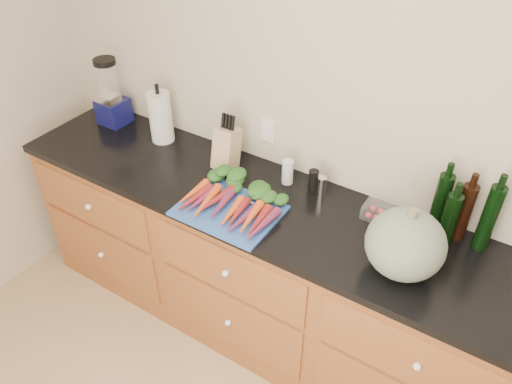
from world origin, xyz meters
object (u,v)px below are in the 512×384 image
Objects in this scene: tomato_box at (379,212)px; squash at (405,244)px; blender_appliance at (111,96)px; carrots at (234,200)px; paper_towel at (161,117)px; knife_block at (227,148)px; cutting_board at (229,210)px.

squash is at bearing -53.50° from tomato_box.
tomato_box is at bearing 0.42° from blender_appliance.
paper_towel is (-0.67, 0.28, 0.10)m from carrots.
knife_block is at bearing -1.25° from blender_appliance.
cutting_board is 3.35× the size of tomato_box.
cutting_board is 1.10m from blender_appliance.
knife_block is 1.57× the size of tomato_box.
tomato_box is (0.60, 0.29, -0.01)m from carrots.
cutting_board is 1.01× the size of carrots.
tomato_box is at bearing 25.62° from carrots.
squash is at bearing -9.72° from paper_towel.
tomato_box is at bearing 28.95° from cutting_board.
blender_appliance is at bearing 178.75° from knife_block.
squash is 1.45× the size of knife_block.
knife_block is (-0.22, 0.26, 0.07)m from carrots.
squash is 1.85m from blender_appliance.
tomato_box is (0.82, 0.03, -0.08)m from knife_block.
knife_block reaches higher than cutting_board.
blender_appliance is at bearing -179.67° from paper_towel.
knife_block is (-1.01, 0.23, -0.03)m from squash.
blender_appliance is at bearing 172.28° from squash.
carrots is 0.73m from paper_towel.
cutting_board is at bearing -174.92° from squash.
paper_towel is (0.37, 0.00, -0.03)m from blender_appliance.
paper_towel reaches higher than cutting_board.
cutting_board is 1.17× the size of blender_appliance.
cutting_board is 0.75m from paper_towel.
tomato_box reaches higher than cutting_board.
blender_appliance is 0.82m from knife_block.
paper_towel is at bearing -179.55° from tomato_box.
carrots is 1.61× the size of paper_towel.
carrots is (0.00, 0.04, 0.03)m from cutting_board.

